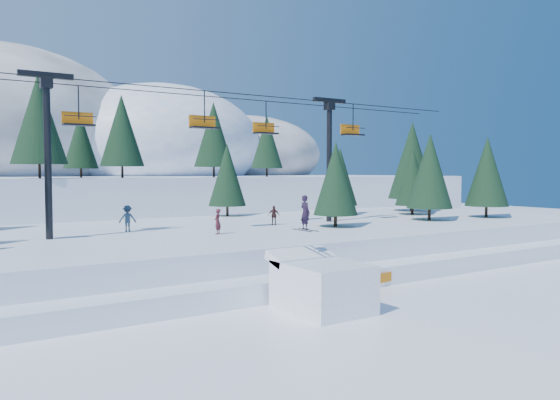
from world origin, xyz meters
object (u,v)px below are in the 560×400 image
jump_kicker (321,284)px  chairlift (192,135)px  banner_near (391,276)px  banner_far (387,273)px

jump_kicker → chairlift: size_ratio=0.12×
jump_kicker → banner_near: (6.98, 2.34, -0.74)m
jump_kicker → banner_far: jump_kicker is taller
jump_kicker → banner_near: bearing=18.5°
jump_kicker → banner_far: 8.17m
chairlift → banner_far: 16.68m
jump_kicker → banner_near: jump_kicker is taller
jump_kicker → banner_far: bearing=23.5°
banner_near → banner_far: (0.48, 0.90, 0.00)m
jump_kicker → banner_far: size_ratio=2.00×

